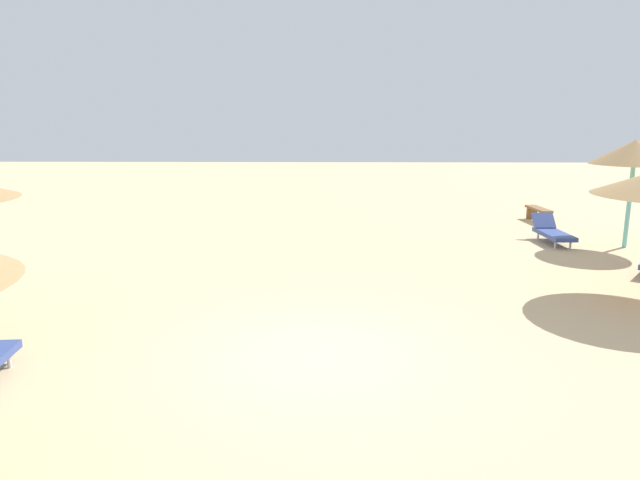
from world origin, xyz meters
The scene contains 4 objects.
ground_plane centered at (0.00, 0.00, 0.00)m, with size 80.00×80.00×0.00m, color #D1B284.
parasol_0 centered at (8.62, 7.76, 2.69)m, with size 2.34×2.34×3.04m.
lounger_0 centered at (6.77, 8.34, 0.32)m, with size 0.72×1.89×0.77m.
bench_0 centered at (7.65, 11.94, 0.35)m, with size 0.50×1.52×0.49m.
Camera 1 is at (0.21, -8.14, 3.59)m, focal length 31.72 mm.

